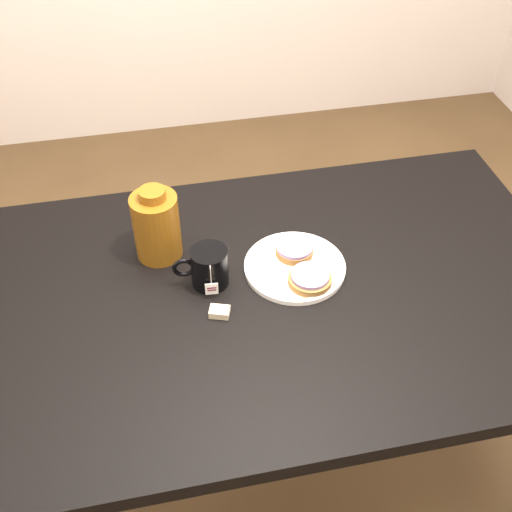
% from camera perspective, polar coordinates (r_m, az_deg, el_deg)
% --- Properties ---
extents(ground_plane, '(4.00, 4.00, 0.00)m').
position_cam_1_polar(ground_plane, '(2.12, 1.94, -17.13)').
color(ground_plane, brown).
extents(table, '(1.40, 0.90, 0.75)m').
position_cam_1_polar(table, '(1.57, 2.50, -4.91)').
color(table, black).
rests_on(table, ground_plane).
extents(plate, '(0.25, 0.25, 0.02)m').
position_cam_1_polar(plate, '(1.55, 3.47, -0.91)').
color(plate, white).
rests_on(plate, table).
extents(bagel_back, '(0.12, 0.12, 0.03)m').
position_cam_1_polar(bagel_back, '(1.57, 3.44, 0.58)').
color(bagel_back, brown).
rests_on(bagel_back, plate).
extents(bagel_front, '(0.10, 0.10, 0.03)m').
position_cam_1_polar(bagel_front, '(1.50, 4.81, -2.01)').
color(bagel_front, brown).
rests_on(bagel_front, plate).
extents(mug, '(0.13, 0.10, 0.10)m').
position_cam_1_polar(mug, '(1.49, -4.24, -0.98)').
color(mug, black).
rests_on(mug, table).
extents(teabag_pouch, '(0.05, 0.04, 0.02)m').
position_cam_1_polar(teabag_pouch, '(1.45, -3.26, -4.98)').
color(teabag_pouch, '#C6B793').
rests_on(teabag_pouch, table).
extents(bagel_package, '(0.12, 0.12, 0.19)m').
position_cam_1_polar(bagel_package, '(1.56, -8.84, 2.70)').
color(bagel_package, '#552E0B').
rests_on(bagel_package, table).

